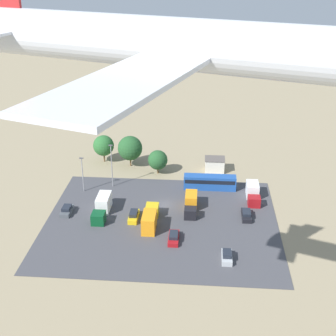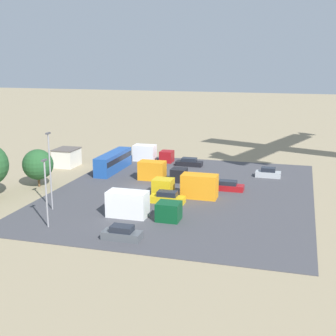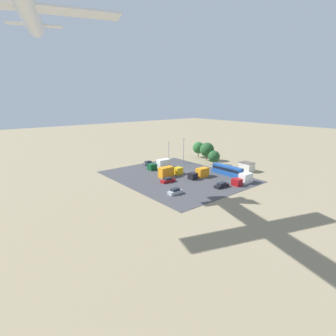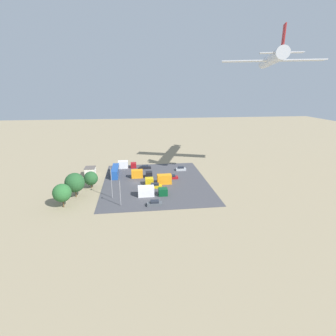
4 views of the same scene
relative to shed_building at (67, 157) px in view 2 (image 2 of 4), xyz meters
name	(u,v)px [view 2 (image 2 of 4)]	position (x,y,z in m)	size (l,w,h in m)	color
ground_plane	(139,189)	(10.70, 17.69, -1.63)	(400.00, 400.00, 0.00)	gray
parking_lot_surface	(183,192)	(10.70, 24.42, -1.59)	(45.52, 37.07, 0.08)	#424247
shed_building	(67,157)	(0.00, 0.00, 0.00)	(4.80, 3.93, 3.25)	silver
bus	(113,161)	(1.19, 9.60, 0.17)	(11.56, 2.44, 3.20)	#1E4C9E
parked_car_0	(189,162)	(-6.11, 21.41, -0.94)	(1.87, 4.80, 1.46)	black
parked_car_1	(268,173)	(-1.70, 35.85, -0.88)	(1.78, 4.07, 1.62)	#ADB2B7
parked_car_2	(228,186)	(7.86, 30.63, -0.95)	(1.90, 4.77, 1.46)	maroon
parked_car_3	(122,234)	(30.18, 22.57, -0.91)	(1.88, 4.31, 1.54)	#4C5156
parked_car_4	(167,198)	(16.31, 23.71, -0.87)	(1.76, 4.77, 1.64)	gold
parked_truck_0	(160,172)	(5.09, 19.19, -0.17)	(2.42, 7.77, 3.02)	black
parked_truck_1	(139,206)	(22.93, 21.99, -0.09)	(2.54, 9.21, 3.21)	#0C4723
parked_truck_2	(151,154)	(-8.00, 13.46, -0.17)	(2.56, 7.60, 3.03)	maroon
parked_truck_3	(189,186)	(12.77, 25.88, -0.02)	(2.53, 9.22, 3.35)	gold
tree_near_shed	(38,165)	(13.55, 2.40, 1.83)	(4.67, 4.67, 5.81)	brown
light_pole_lot_centre	(50,168)	(23.07, 10.06, 3.94)	(0.90, 0.28, 10.10)	gray
light_pole_lot_edge	(46,190)	(29.02, 12.87, 2.91)	(0.90, 0.28, 8.08)	gray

